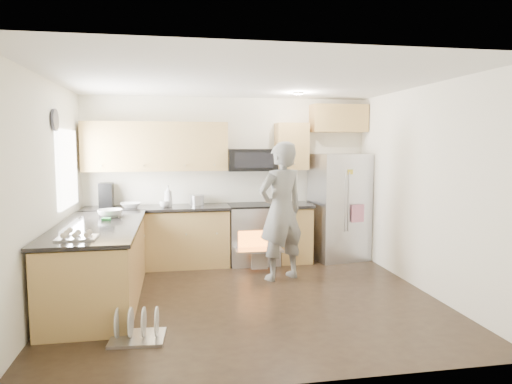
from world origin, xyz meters
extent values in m
plane|color=black|center=(0.00, 0.00, 0.00)|extent=(4.50, 4.50, 0.00)
cube|color=white|center=(0.00, 2.00, 1.30)|extent=(4.50, 0.04, 2.60)
cube|color=white|center=(0.00, -2.00, 1.30)|extent=(4.50, 0.04, 2.60)
cube|color=white|center=(-2.25, 0.00, 1.30)|extent=(0.04, 4.00, 2.60)
cube|color=white|center=(2.25, 0.00, 1.30)|extent=(0.04, 4.00, 2.60)
cube|color=white|center=(0.00, 0.00, 2.60)|extent=(4.50, 4.00, 0.04)
cube|color=white|center=(-2.23, 1.00, 1.55)|extent=(0.04, 1.00, 1.00)
cylinder|color=#FAE1C8|center=(0.90, 1.10, 2.58)|extent=(0.14, 0.14, 0.02)
cylinder|color=#474754|center=(-2.22, 0.45, 2.15)|extent=(0.03, 0.26, 0.26)
cube|color=#AD7E45|center=(-1.12, 1.70, 0.43)|extent=(2.15, 0.60, 0.87)
cube|color=black|center=(-1.12, 1.69, 0.91)|extent=(2.19, 0.64, 0.04)
cube|color=#AD7E45|center=(1.00, 1.70, 0.43)|extent=(0.50, 0.60, 0.87)
cube|color=black|center=(1.00, 1.69, 0.91)|extent=(0.54, 0.64, 0.04)
cube|color=#AD7E45|center=(-1.12, 1.83, 1.83)|extent=(2.16, 0.33, 0.74)
cube|color=#AD7E45|center=(1.00, 1.83, 1.83)|extent=(0.50, 0.33, 0.74)
cube|color=#AD7E45|center=(1.78, 1.83, 2.28)|extent=(0.90, 0.33, 0.44)
imported|color=silver|center=(-1.50, 1.68, 0.96)|extent=(0.30, 0.30, 0.07)
imported|color=silver|center=(-0.95, 1.70, 1.09)|extent=(0.13, 0.13, 0.33)
imported|color=silver|center=(-1.02, 1.61, 0.97)|extent=(0.12, 0.12, 0.10)
cylinder|color=#B7B7BC|center=(-0.52, 1.81, 1.00)|extent=(0.23, 0.23, 0.16)
cube|color=black|center=(-1.87, 1.79, 1.11)|extent=(0.19, 0.24, 0.37)
cylinder|color=#B7B7BC|center=(0.94, 1.83, 0.96)|extent=(0.10, 0.10, 0.08)
cube|color=#AD7E45|center=(-1.75, 0.25, 0.43)|extent=(0.90, 2.30, 0.87)
cube|color=black|center=(-1.75, 0.25, 0.91)|extent=(0.96, 2.36, 0.04)
imported|color=white|center=(-1.68, 0.81, 0.97)|extent=(0.31, 0.31, 0.10)
cube|color=green|center=(-1.70, 0.54, 0.94)|extent=(0.11, 0.07, 0.03)
cube|color=#B7B7BC|center=(-1.82, -0.55, 0.97)|extent=(0.38, 0.29, 0.08)
cube|color=#B7B7BC|center=(0.35, 1.68, 0.45)|extent=(0.76, 0.62, 0.90)
cube|color=black|center=(0.35, 1.68, 0.92)|extent=(0.76, 0.60, 0.03)
cube|color=orange|center=(0.35, 1.36, 0.40)|extent=(0.56, 0.02, 0.34)
cube|color=#B7B7BC|center=(0.35, 1.20, 0.32)|extent=(0.70, 0.34, 0.03)
cube|color=beige|center=(0.35, 1.15, 0.18)|extent=(0.24, 0.03, 0.28)
cube|color=black|center=(0.35, 1.80, 1.62)|extent=(0.76, 0.40, 0.34)
cube|color=#B7B7BC|center=(1.77, 1.70, 0.85)|extent=(0.94, 0.79, 1.71)
cylinder|color=#B7B7BC|center=(1.74, 1.37, 0.98)|extent=(0.02, 0.02, 0.93)
cylinder|color=#B7B7BC|center=(1.80, 1.37, 0.98)|extent=(0.02, 0.02, 0.93)
cube|color=pink|center=(1.96, 1.37, 0.79)|extent=(0.22, 0.04, 0.28)
cube|color=#93A1EC|center=(1.60, 1.37, 1.25)|extent=(0.17, 0.03, 0.20)
imported|color=gray|center=(0.58, 0.75, 0.95)|extent=(0.81, 0.68, 1.90)
cube|color=#B7B7BC|center=(-1.23, -0.94, 0.02)|extent=(0.54, 0.44, 0.03)
cylinder|color=silver|center=(-1.41, -0.93, 0.17)|extent=(0.04, 0.29, 0.29)
cylinder|color=silver|center=(-1.29, -0.94, 0.17)|extent=(0.04, 0.29, 0.29)
cylinder|color=silver|center=(-1.17, -0.94, 0.17)|extent=(0.04, 0.29, 0.29)
cylinder|color=silver|center=(-1.04, -0.95, 0.17)|extent=(0.04, 0.29, 0.29)
camera|label=1|loc=(-0.84, -5.28, 1.87)|focal=32.00mm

